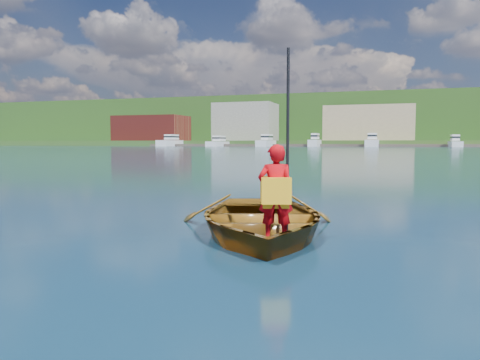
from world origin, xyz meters
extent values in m
plane|color=#122544|center=(0.00, 0.00, 0.00)|extent=(600.00, 600.00, 0.00)
imported|color=brown|center=(0.28, 0.43, 0.21)|extent=(3.36, 4.00, 0.71)
imported|color=#BA050D|center=(0.69, -0.39, 0.66)|extent=(0.47, 0.38, 1.13)
cube|color=yellow|center=(0.72, -0.50, 0.70)|extent=(0.35, 0.20, 0.30)
cube|color=yellow|center=(0.65, -0.27, 0.70)|extent=(0.35, 0.18, 0.30)
cube|color=yellow|center=(0.69, -0.39, 0.52)|extent=(0.35, 0.30, 0.05)
cylinder|color=black|center=(0.79, -0.20, 1.22)|extent=(0.05, 0.05, 2.25)
cube|color=#425C2B|center=(0.00, 190.00, 1.00)|extent=(400.00, 80.00, 2.00)
cube|color=#2D501F|center=(0.00, 240.00, 11.00)|extent=(400.00, 100.00, 22.00)
cube|color=#50433A|center=(1.26, 148.00, 0.40)|extent=(160.02, 11.19, 0.80)
cube|color=brown|center=(-90.00, 165.00, 7.00)|extent=(28.00, 16.00, 10.00)
cube|color=gray|center=(-50.00, 165.00, 9.00)|extent=(22.00, 16.00, 14.00)
cube|color=tan|center=(-5.00, 165.00, 8.00)|extent=(30.00, 16.00, 12.00)
cube|color=white|center=(-71.05, 143.00, 0.93)|extent=(3.91, 13.96, 2.32)
cube|color=white|center=(-71.05, 144.40, 3.22)|extent=(2.74, 6.28, 1.80)
cube|color=black|center=(-71.05, 144.40, 3.32)|extent=(2.81, 6.56, 0.50)
cube|color=white|center=(-53.23, 143.00, 0.73)|extent=(3.77, 13.48, 1.83)
cube|color=white|center=(-53.23, 144.35, 2.73)|extent=(2.64, 6.07, 1.80)
cube|color=black|center=(-53.23, 144.35, 2.83)|extent=(2.72, 6.34, 0.50)
cube|color=white|center=(-36.38, 143.00, 0.88)|extent=(3.71, 13.26, 2.21)
cube|color=white|center=(-36.38, 144.33, 3.11)|extent=(2.60, 5.97, 1.80)
cube|color=black|center=(-36.38, 144.33, 3.21)|extent=(2.67, 6.23, 0.50)
cube|color=white|center=(-20.49, 143.00, 0.96)|extent=(2.87, 10.25, 2.40)
cube|color=white|center=(-20.49, 144.02, 3.30)|extent=(2.01, 4.61, 1.80)
cube|color=black|center=(-20.49, 144.02, 3.40)|extent=(2.07, 4.82, 0.50)
cube|color=white|center=(-2.93, 143.00, 0.96)|extent=(3.85, 13.74, 2.39)
cube|color=white|center=(-2.93, 144.37, 3.29)|extent=(2.69, 6.18, 1.80)
cube|color=black|center=(-2.93, 144.37, 3.39)|extent=(2.77, 6.46, 0.50)
cube|color=white|center=(20.34, 143.00, 0.72)|extent=(2.97, 10.59, 1.81)
cube|color=white|center=(20.34, 144.06, 2.71)|extent=(2.08, 4.77, 1.80)
cube|color=black|center=(20.34, 144.06, 2.81)|extent=(2.14, 4.98, 0.50)
cylinder|color=#382314|center=(-105.88, 251.95, 15.70)|extent=(0.80, 0.80, 2.62)
sphere|color=#1F4E17|center=(-105.88, 251.95, 19.20)|extent=(4.90, 4.90, 4.90)
cylinder|color=#382314|center=(-128.75, 222.01, 10.16)|extent=(0.80, 0.80, 3.52)
sphere|color=#1F4E17|center=(-128.75, 222.01, 14.85)|extent=(6.56, 6.56, 6.56)
cylinder|color=#382314|center=(11.97, 228.56, 10.93)|extent=(0.80, 0.80, 2.44)
sphere|color=#1F4E17|center=(11.97, 228.56, 14.18)|extent=(4.55, 4.55, 4.55)
cylinder|color=#382314|center=(-102.70, 233.97, 12.65)|extent=(0.80, 0.80, 3.71)
sphere|color=#1F4E17|center=(-102.70, 233.97, 17.60)|extent=(6.93, 6.93, 6.93)
cylinder|color=#382314|center=(-9.67, 258.28, 17.34)|extent=(0.80, 0.80, 3.37)
sphere|color=#1F4E17|center=(-9.67, 258.28, 21.84)|extent=(6.29, 6.29, 6.29)
cylinder|color=#382314|center=(-101.46, 200.59, 5.35)|extent=(0.80, 0.80, 2.47)
sphere|color=#1F4E17|center=(-101.46, 200.59, 8.65)|extent=(4.61, 4.61, 4.61)
cylinder|color=#382314|center=(-110.89, 251.14, 15.54)|extent=(0.80, 0.80, 2.63)
sphere|color=#1F4E17|center=(-110.89, 251.14, 19.05)|extent=(4.91, 4.91, 4.91)
cylinder|color=#382314|center=(-1.87, 277.25, 20.90)|extent=(0.80, 0.80, 2.90)
sphere|color=#1F4E17|center=(-1.87, 277.25, 24.76)|extent=(5.41, 5.41, 5.41)
cylinder|color=#382314|center=(-78.19, 253.32, 16.11)|extent=(0.80, 0.80, 2.90)
sphere|color=#1F4E17|center=(-78.19, 253.32, 19.98)|extent=(5.41, 5.41, 5.41)
cylinder|color=#382314|center=(-24.34, 270.24, 19.92)|extent=(0.80, 0.80, 3.75)
sphere|color=#1F4E17|center=(-24.34, 270.24, 24.93)|extent=(7.00, 7.00, 7.00)
camera|label=1|loc=(1.93, -5.65, 1.25)|focal=35.00mm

